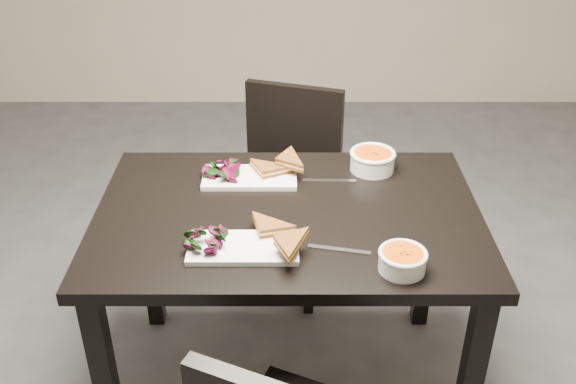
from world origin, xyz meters
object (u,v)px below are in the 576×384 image
object	(u,v)px
table	(288,237)
chair_far	(286,176)
plate_near	(244,248)
plate_far	(250,177)
soup_bowl_far	(372,159)
soup_bowl_near	(402,260)

from	to	relation	value
table	chair_far	bearing A→B (deg)	90.65
table	chair_far	distance (m)	0.72
chair_far	plate_near	distance (m)	0.95
plate_far	soup_bowl_far	world-z (taller)	soup_bowl_far
soup_bowl_far	table	bearing A→B (deg)	-137.09
table	soup_bowl_near	xyz separation A→B (m)	(0.31, -0.30, 0.13)
plate_near	chair_far	bearing A→B (deg)	82.54
plate_near	soup_bowl_far	xyz separation A→B (m)	(0.42, 0.47, 0.03)
chair_far	soup_bowl_far	world-z (taller)	chair_far
chair_far	soup_bowl_near	size ratio (longest dim) A/B	6.37
plate_near	table	bearing A→B (deg)	58.29
soup_bowl_near	soup_bowl_far	size ratio (longest dim) A/B	0.84
plate_near	soup_bowl_near	distance (m)	0.44
chair_far	soup_bowl_far	distance (m)	0.61
table	soup_bowl_near	world-z (taller)	soup_bowl_near
plate_near	plate_far	world-z (taller)	same
chair_far	plate_near	bearing A→B (deg)	-79.84
plate_near	soup_bowl_near	xyz separation A→B (m)	(0.43, -0.09, 0.03)
soup_bowl_near	plate_near	bearing A→B (deg)	168.13
soup_bowl_near	soup_bowl_far	bearing A→B (deg)	91.78
plate_far	soup_bowl_far	distance (m)	0.43
plate_near	soup_bowl_near	world-z (taller)	soup_bowl_near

